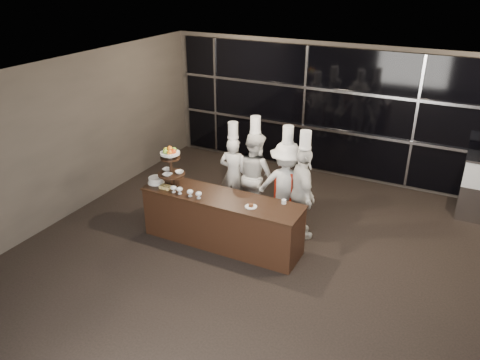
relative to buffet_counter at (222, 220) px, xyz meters
The scene contains 13 objects.
room 2.08m from the buffet_counter, 43.29° to the right, with size 10.00×10.00×10.00m.
window_wall 4.06m from the buffet_counter, 70.49° to the left, with size 8.60×0.10×2.80m.
buffet_counter is the anchor object (origin of this frame).
display_stand 1.33m from the buffet_counter, behind, with size 0.48×0.48×0.74m.
compotes 0.82m from the buffet_counter, 159.09° to the right, with size 0.61×0.11×0.12m.
layer_cake 1.41m from the buffet_counter, behind, with size 0.30×0.30×0.11m.
pastry_squares 1.15m from the buffet_counter, behind, with size 0.19×0.13×0.05m.
small_plate 0.77m from the buffet_counter, ahead, with size 0.20×0.20×0.05m.
chef_cup 1.17m from the buffet_counter, 13.61° to the left, with size 0.08×0.08×0.07m, color white.
chef_a 1.32m from the buffet_counter, 108.63° to the left, with size 0.60×0.43×1.82m.
chef_b 1.28m from the buffet_counter, 87.58° to the left, with size 1.02×0.93×2.00m.
chef_c 1.36m from the buffet_counter, 55.94° to the left, with size 1.16×0.78×1.96m.
chef_d 1.48m from the buffet_counter, 37.59° to the left, with size 0.90×1.06×2.00m.
Camera 1 is at (2.15, -4.89, 4.52)m, focal length 35.00 mm.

